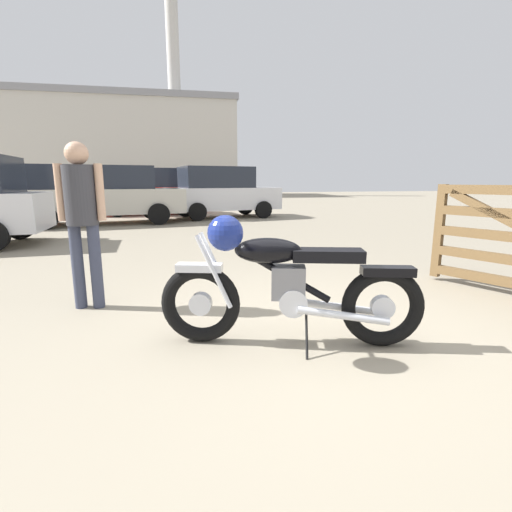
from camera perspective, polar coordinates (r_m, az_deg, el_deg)
The scene contains 7 objects.
ground_plane at distance 3.18m, azimuth 10.54°, elevation -12.70°, with size 80.00×80.00×0.00m, color gray.
vintage_motorcycle at distance 2.91m, azimuth 4.29°, elevation -4.49°, with size 2.01×0.82×1.07m.
bystander at distance 4.08m, azimuth -25.18°, elevation 6.56°, with size 0.45×0.30×1.66m.
blue_hatchback_right at distance 12.31m, azimuth -22.93°, elevation 8.91°, with size 4.89×2.43×1.74m.
pale_sedan_back at distance 13.47m, azimuth -5.40°, elevation 9.78°, with size 4.13×2.33×1.78m.
red_hatchback_near at distance 15.39m, azimuth -15.88°, elevation 9.60°, with size 4.06×2.15×1.78m.
industrial_building at distance 36.57m, azimuth -19.98°, elevation 15.33°, with size 20.54×10.73×18.57m.
Camera 1 is at (-1.27, -2.61, 1.29)m, focal length 26.09 mm.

